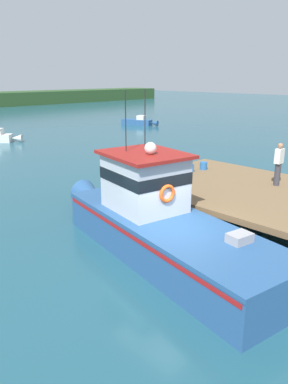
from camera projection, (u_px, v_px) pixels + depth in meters
name	position (u px, v px, depth m)	size (l,w,h in m)	color
ground_plane	(168.00, 262.00, 10.79)	(200.00, 200.00, 0.00)	#1E4C5B
dock	(255.00, 193.00, 13.69)	(6.00, 9.00, 1.20)	#4C3D2D
main_fishing_boat	(156.00, 221.00, 11.21)	(3.96, 9.97, 4.80)	#285184
crate_single_far	(186.00, 168.00, 16.05)	(0.60, 0.44, 0.35)	#3370B2
bait_bucket	(203.00, 166.00, 16.53)	(0.32, 0.32, 0.34)	#2866B2
deckhand_by_the_boat	(279.00, 163.00, 13.92)	(0.36, 0.22, 1.63)	#383842
moored_boat_far_right	(139.00, 122.00, 41.05)	(2.31, 4.23, 1.07)	#285184
mooring_buoy_inshore	(10.00, 136.00, 31.99)	(0.44, 0.44, 0.44)	red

